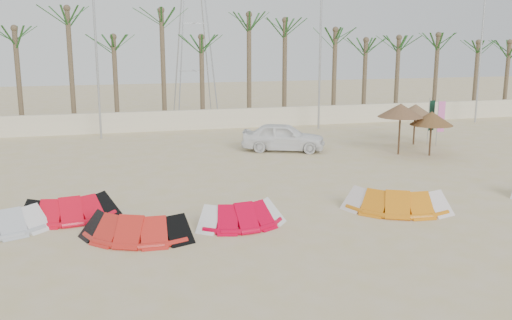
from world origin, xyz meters
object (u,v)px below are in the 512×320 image
object	(u,v)px
kite_red_left	(70,206)
kite_red_mid	(135,224)
parasol_right	(415,110)
car	(283,137)
kite_orange	(393,198)
parasol_left	(401,110)
kite_red_right	(240,212)
parasol_mid	(432,118)

from	to	relation	value
kite_red_left	kite_red_mid	xyz separation A→B (m)	(2.04, -2.49, 0.00)
kite_red_left	parasol_right	xyz separation A→B (m)	(18.32, 9.07, 1.54)
kite_red_mid	parasol_right	bearing A→B (deg)	35.37
parasol_right	car	size ratio (longest dim) A/B	0.52
kite_red_left	kite_orange	xyz separation A→B (m)	(11.12, -1.96, 0.00)
kite_orange	parasol_left	distance (m)	10.21
kite_red_mid	car	distance (m)	14.49
kite_red_right	car	world-z (taller)	car
parasol_left	parasol_right	size ratio (longest dim) A/B	1.16
kite_orange	kite_red_left	bearing A→B (deg)	169.98
car	parasol_left	bearing A→B (deg)	-92.45
parasol_left	parasol_mid	distance (m)	1.61
parasol_left	parasol_right	bearing A→B (deg)	46.28
parasol_right	kite_red_mid	bearing A→B (deg)	-144.63
kite_red_right	parasol_left	size ratio (longest dim) A/B	1.15
kite_orange	kite_red_mid	bearing A→B (deg)	-176.70
kite_red_mid	kite_red_right	xyz separation A→B (m)	(3.43, 0.31, -0.00)
kite_red_right	parasol_left	bearing A→B (deg)	40.00
kite_red_right	kite_orange	world-z (taller)	same
kite_orange	parasol_left	xyz separation A→B (m)	(4.98, 8.71, 1.90)
kite_red_left	kite_red_right	bearing A→B (deg)	-21.75
kite_red_mid	parasol_mid	bearing A→B (deg)	28.90
kite_orange	parasol_mid	size ratio (longest dim) A/B	1.76
kite_red_mid	kite_red_right	size ratio (longest dim) A/B	1.24
kite_red_mid	car	bearing A→B (deg)	54.02
car	kite_red_mid	bearing A→B (deg)	165.75
parasol_left	parasol_right	world-z (taller)	parasol_left
kite_red_mid	parasol_right	world-z (taller)	parasol_right
kite_red_left	car	world-z (taller)	car
parasol_right	car	bearing A→B (deg)	178.79
kite_red_right	car	xyz separation A→B (m)	(5.09, 11.41, 0.34)
kite_red_left	car	bearing A→B (deg)	41.21
kite_red_mid	kite_red_right	distance (m)	3.44
kite_red_left	kite_orange	distance (m)	11.29
parasol_mid	kite_red_right	bearing A→B (deg)	-145.65
kite_red_left	kite_orange	world-z (taller)	same
kite_red_right	parasol_right	xyz separation A→B (m)	(12.86, 11.25, 1.55)
kite_red_left	kite_red_mid	bearing A→B (deg)	-50.71
kite_red_left	parasol_right	world-z (taller)	parasol_right
kite_red_right	parasol_mid	bearing A→B (deg)	34.35
kite_orange	parasol_right	distance (m)	13.27
parasol_mid	car	distance (m)	7.74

